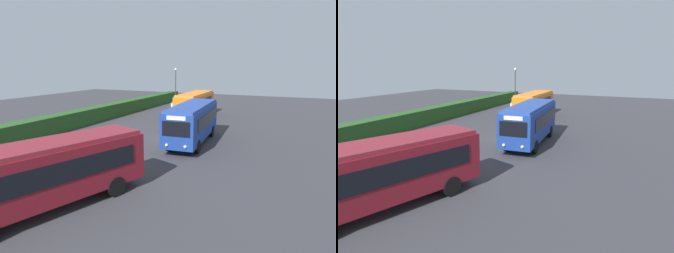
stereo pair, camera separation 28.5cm
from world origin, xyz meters
TOP-DOWN VIEW (x-y plane):
  - ground_plane at (0.00, 0.00)m, footprint 80.97×80.97m
  - bus_maroon at (-13.18, 0.43)m, footprint 9.45×5.28m
  - bus_blue at (-0.06, -1.54)m, footprint 8.86×3.16m
  - bus_orange at (11.74, 2.37)m, footprint 8.77×2.73m
  - person_left at (1.97, 0.69)m, footprint 0.46×0.28m
  - person_center at (12.19, 5.61)m, footprint 0.45×0.29m
  - hedge_row at (0.00, 11.50)m, footprint 52.49×1.62m
  - lamppost at (17.35, 7.38)m, footprint 0.36×0.36m

SIDE VIEW (x-z plane):
  - ground_plane at x=0.00m, z-range 0.00..0.00m
  - hedge_row at x=0.00m, z-range 0.00..1.66m
  - person_center at x=12.19m, z-range 0.04..1.70m
  - person_left at x=1.97m, z-range 0.05..1.82m
  - bus_orange at x=11.74m, z-range 0.24..3.19m
  - bus_maroon at x=-13.18m, z-range 0.24..3.28m
  - bus_blue at x=-0.06m, z-range 0.24..3.44m
  - lamppost at x=17.35m, z-range 0.70..6.54m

